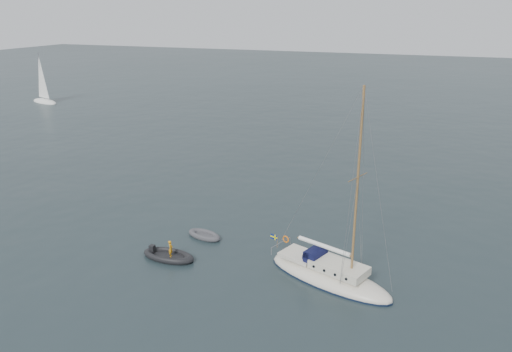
% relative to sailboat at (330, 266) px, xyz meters
% --- Properties ---
extents(ground, '(300.00, 300.00, 0.00)m').
position_rel_sailboat_xyz_m(ground, '(-2.38, 2.03, -0.91)').
color(ground, black).
rests_on(ground, ground).
extents(sailboat, '(8.40, 2.52, 11.96)m').
position_rel_sailboat_xyz_m(sailboat, '(0.00, 0.00, 0.00)').
color(sailboat, beige).
rests_on(sailboat, ground).
extents(dinghy, '(2.64, 1.19, 0.38)m').
position_rel_sailboat_xyz_m(dinghy, '(-9.32, 2.50, -0.74)').
color(dinghy, '#444448').
rests_on(dinghy, ground).
extents(rib, '(3.54, 1.61, 1.27)m').
position_rel_sailboat_xyz_m(rib, '(-10.09, -1.04, -0.70)').
color(rib, black).
rests_on(rib, ground).
extents(distant_yacht_a, '(6.49, 3.46, 8.59)m').
position_rel_sailboat_xyz_m(distant_yacht_a, '(-57.34, 39.22, 2.77)').
color(distant_yacht_a, white).
rests_on(distant_yacht_a, ground).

